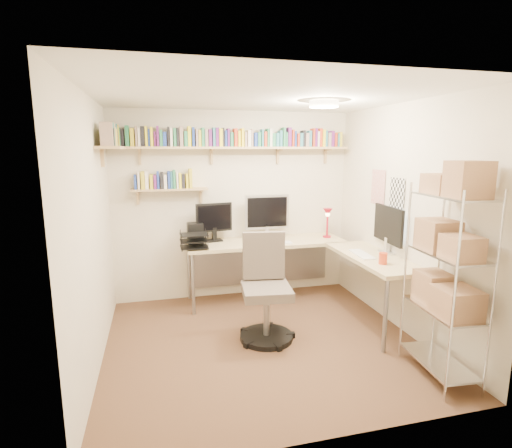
# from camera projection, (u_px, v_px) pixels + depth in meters

# --- Properties ---
(ground) EXTENTS (3.20, 3.20, 0.00)m
(ground) POSITION_uv_depth(u_px,v_px,m) (263.00, 342.00, 4.21)
(ground) COLOR #472D1E
(ground) RESTS_ON ground
(room_shell) EXTENTS (3.24, 3.04, 2.52)m
(room_shell) POSITION_uv_depth(u_px,v_px,m) (264.00, 196.00, 3.93)
(room_shell) COLOR beige
(room_shell) RESTS_ON ground
(wall_shelves) EXTENTS (3.12, 1.09, 0.80)m
(wall_shelves) POSITION_uv_depth(u_px,v_px,m) (205.00, 147.00, 4.97)
(wall_shelves) COLOR tan
(wall_shelves) RESTS_ON ground
(corner_desk) EXTENTS (2.49, 2.06, 1.41)m
(corner_desk) POSITION_uv_depth(u_px,v_px,m) (283.00, 245.00, 5.06)
(corner_desk) COLOR beige
(corner_desk) RESTS_ON ground
(office_chair) EXTENTS (0.59, 0.60, 1.13)m
(office_chair) POSITION_uv_depth(u_px,v_px,m) (266.00, 295.00, 4.25)
(office_chair) COLOR black
(office_chair) RESTS_ON ground
(wire_rack) EXTENTS (0.43, 0.77, 1.92)m
(wire_rack) POSITION_uv_depth(u_px,v_px,m) (448.00, 251.00, 3.38)
(wire_rack) COLOR silver
(wire_rack) RESTS_ON ground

